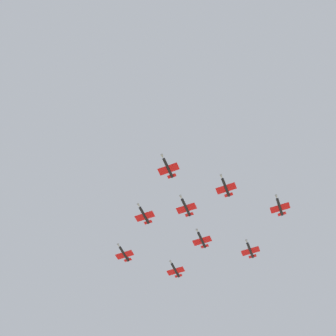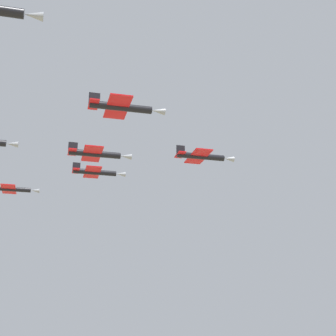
{
  "view_description": "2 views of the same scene",
  "coord_description": "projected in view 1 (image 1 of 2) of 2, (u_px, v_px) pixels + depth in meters",
  "views": [
    {
      "loc": [
        34.36,
        98.19,
        2.01
      ],
      "look_at": [
        14.24,
        12.93,
        141.45
      ],
      "focal_mm": 41.74,
      "sensor_mm": 36.0,
      "label": 1
    },
    {
      "loc": [
        71.43,
        -63.88,
        107.02
      ],
      "look_at": [
        10.05,
        7.54,
        138.5
      ],
      "focal_mm": 53.18,
      "sensor_mm": 36.0,
      "label": 2
    }
  ],
  "objects": [
    {
      "name": "jet_port_outer",
      "position": [
        186.0,
        207.0,
        174.0
      ],
      "size": [
        9.54,
        11.46,
        2.59
      ],
      "rotation": [
        0.0,
        0.0,
        5.67
      ],
      "color": "black"
    },
    {
      "name": "jet_starboard_inner",
      "position": [
        144.0,
        215.0,
        177.88
      ],
      "size": [
        9.54,
        11.46,
        2.59
      ],
      "rotation": [
        0.0,
        0.0,
        5.67
      ],
      "color": "black"
    },
    {
      "name": "jet_starboard_outer",
      "position": [
        280.0,
        206.0,
        177.12
      ],
      "size": [
        9.54,
        11.46,
        2.59
      ],
      "rotation": [
        0.0,
        0.0,
        5.67
      ],
      "color": "black"
    },
    {
      "name": "jet_center_rear",
      "position": [
        124.0,
        254.0,
        192.44
      ],
      "size": [
        9.54,
        11.46,
        2.59
      ],
      "rotation": [
        0.0,
        0.0,
        5.67
      ],
      "color": "black"
    },
    {
      "name": "jet_lead",
      "position": [
        168.0,
        167.0,
        164.55
      ],
      "size": [
        9.54,
        11.46,
        2.59
      ],
      "rotation": [
        0.0,
        0.0,
        5.67
      ],
      "color": "black"
    },
    {
      "name": "jet_port_trail",
      "position": [
        202.0,
        240.0,
        185.08
      ],
      "size": [
        9.54,
        11.46,
        2.59
      ],
      "rotation": [
        0.0,
        0.0,
        5.67
      ],
      "color": "black"
    },
    {
      "name": "jet_port_inner",
      "position": [
        226.0,
        187.0,
        171.35
      ],
      "size": [
        9.54,
        11.46,
        2.59
      ],
      "rotation": [
        0.0,
        0.0,
        5.67
      ],
      "color": "black"
    },
    {
      "name": "jet_starboard_trail",
      "position": [
        250.0,
        250.0,
        189.38
      ],
      "size": [
        9.54,
        11.46,
        2.59
      ],
      "rotation": [
        0.0,
        0.0,
        5.67
      ],
      "color": "black"
    },
    {
      "name": "jet_tail_end",
      "position": [
        175.0,
        270.0,
        197.78
      ],
      "size": [
        9.54,
        11.46,
        2.59
      ],
      "rotation": [
        0.0,
        0.0,
        5.67
      ],
      "color": "black"
    }
  ]
}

